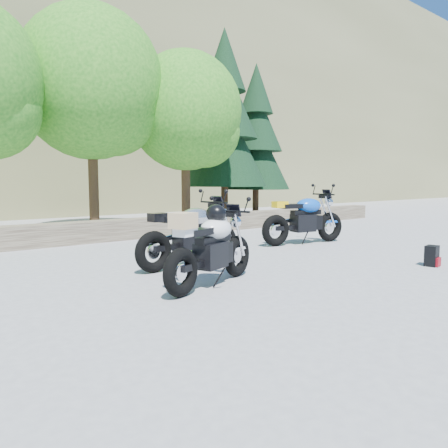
{
  "coord_description": "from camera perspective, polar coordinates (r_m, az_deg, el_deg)",
  "views": [
    {
      "loc": [
        -4.35,
        -4.48,
        1.45
      ],
      "look_at": [
        0.2,
        1.0,
        0.75
      ],
      "focal_mm": 35.0,
      "sensor_mm": 36.0,
      "label": 1
    }
  ],
  "objects": [
    {
      "name": "white_bike",
      "position": [
        6.03,
        -1.69,
        -2.93
      ],
      "size": [
        1.98,
        0.88,
        1.13
      ],
      "rotation": [
        0.0,
        0.0,
        0.33
      ],
      "color": "black",
      "rests_on": "ground"
    },
    {
      "name": "conifer_far",
      "position": [
        18.5,
        4.2,
        11.23
      ],
      "size": [
        2.82,
        2.82,
        6.27
      ],
      "color": "#382314",
      "rests_on": "ground"
    },
    {
      "name": "ground",
      "position": [
        6.41,
        4.37,
        -7.48
      ],
      "size": [
        90.0,
        90.0,
        0.0
      ],
      "primitive_type": "plane",
      "color": "gray",
      "rests_on": "ground"
    },
    {
      "name": "conifer_near",
      "position": [
        16.64,
        0.07,
        13.3
      ],
      "size": [
        3.17,
        3.17,
        7.06
      ],
      "color": "#382314",
      "rests_on": "ground"
    },
    {
      "name": "stone_wall",
      "position": [
        10.95,
        -16.05,
        -0.91
      ],
      "size": [
        22.0,
        0.55,
        0.5
      ],
      "primitive_type": "cube",
      "color": "#4A3D31",
      "rests_on": "ground"
    },
    {
      "name": "tree_decid_mid",
      "position": [
        13.37,
        -16.46,
        16.55
      ],
      "size": [
        4.08,
        4.08,
        6.24
      ],
      "color": "#382314",
      "rests_on": "ground"
    },
    {
      "name": "blue_bike",
      "position": [
        10.28,
        10.45,
        0.57
      ],
      "size": [
        2.3,
        0.77,
        1.16
      ],
      "rotation": [
        0.0,
        0.0,
        -0.19
      ],
      "color": "black",
      "rests_on": "ground"
    },
    {
      "name": "silver_bike",
      "position": [
        7.44,
        -4.34,
        -1.49
      ],
      "size": [
        2.18,
        0.69,
        1.09
      ],
      "rotation": [
        0.0,
        0.0,
        0.07
      ],
      "color": "black",
      "rests_on": "ground"
    },
    {
      "name": "backpack",
      "position": [
        8.3,
        25.54,
        -3.81
      ],
      "size": [
        0.29,
        0.26,
        0.35
      ],
      "rotation": [
        0.0,
        0.0,
        0.18
      ],
      "color": "black",
      "rests_on": "ground"
    },
    {
      "name": "tree_decid_right",
      "position": [
        14.12,
        -4.57,
        13.92
      ],
      "size": [
        3.54,
        3.54,
        5.41
      ],
      "color": "#382314",
      "rests_on": "ground"
    }
  ]
}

